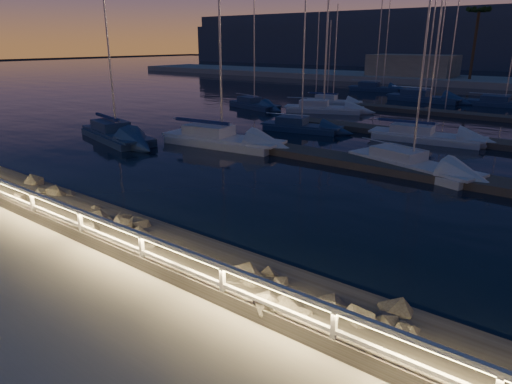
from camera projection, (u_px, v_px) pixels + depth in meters
ground at (121, 258)px, 13.42m from camera, size 400.00×400.00×0.00m
harbor_water at (441, 132)px, 37.17m from camera, size 400.00×440.00×0.60m
guard_rail at (117, 233)px, 13.22m from camera, size 44.11×0.12×1.06m
riprap at (92, 221)px, 16.63m from camera, size 29.24×3.32×1.44m
floating_docks at (447, 123)px, 37.95m from camera, size 22.00×36.00×0.40m
palm_left at (479, 13)px, 68.95m from camera, size 3.00×3.00×11.20m
distant_hills at (475, 47)px, 125.18m from camera, size 230.00×37.50×18.00m
sailboat_a at (299, 126)px, 35.48m from camera, size 6.52×3.01×10.78m
sailboat_b at (115, 133)px, 32.36m from camera, size 8.43×4.28×13.84m
sailboat_c at (409, 163)px, 24.64m from camera, size 7.72×4.20×12.64m
sailboat_e at (253, 104)px, 47.76m from camera, size 6.87×3.47×11.34m
sailboat_f at (219, 138)px, 30.56m from camera, size 8.83×3.62×14.62m
sailboat_g at (423, 135)px, 31.94m from camera, size 7.90×3.14×13.05m
sailboat_i at (331, 101)px, 50.28m from camera, size 6.33×3.00×10.47m
sailboat_j at (322, 108)px, 44.93m from camera, size 7.87×4.92×13.05m
sailboat_k at (503, 103)px, 48.98m from camera, size 7.66×2.50×12.88m
sailboat_m at (374, 88)px, 64.30m from camera, size 7.56×3.23×12.56m
sailboat_n at (423, 97)px, 53.25m from camera, size 8.81×3.26×14.70m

